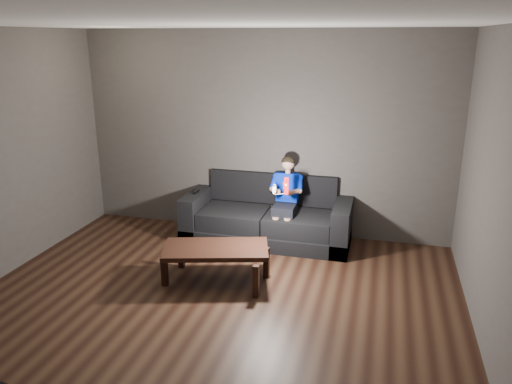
# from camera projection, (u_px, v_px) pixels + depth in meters

# --- Properties ---
(floor) EXTENTS (5.00, 5.00, 0.00)m
(floor) POSITION_uv_depth(u_px,v_px,m) (199.00, 324.00, 4.71)
(floor) COLOR black
(floor) RESTS_ON ground
(back_wall) EXTENTS (5.00, 0.04, 2.70)m
(back_wall) POSITION_uv_depth(u_px,v_px,m) (263.00, 135.00, 6.62)
(back_wall) COLOR #413A38
(back_wall) RESTS_ON ground
(right_wall) EXTENTS (0.04, 5.00, 2.70)m
(right_wall) POSITION_uv_depth(u_px,v_px,m) (509.00, 212.00, 3.70)
(right_wall) COLOR #413A38
(right_wall) RESTS_ON ground
(ceiling) EXTENTS (5.00, 5.00, 0.02)m
(ceiling) POSITION_uv_depth(u_px,v_px,m) (188.00, 22.00, 3.91)
(ceiling) COLOR white
(ceiling) RESTS_ON back_wall
(sofa) EXTENTS (2.17, 0.94, 0.84)m
(sofa) POSITION_uv_depth(u_px,v_px,m) (268.00, 219.00, 6.63)
(sofa) COLOR black
(sofa) RESTS_ON floor
(child) EXTENTS (0.42, 0.51, 1.02)m
(child) POSITION_uv_depth(u_px,v_px,m) (286.00, 192.00, 6.38)
(child) COLOR black
(child) RESTS_ON sofa
(wii_remote_red) EXTENTS (0.06, 0.08, 0.21)m
(wii_remote_red) POSITION_uv_depth(u_px,v_px,m) (286.00, 186.00, 5.94)
(wii_remote_red) COLOR red
(wii_remote_red) RESTS_ON child
(nunchuk_white) EXTENTS (0.06, 0.08, 0.14)m
(nunchuk_white) POSITION_uv_depth(u_px,v_px,m) (274.00, 189.00, 5.99)
(nunchuk_white) COLOR white
(nunchuk_white) RESTS_ON child
(wii_remote_black) EXTENTS (0.04, 0.15, 0.03)m
(wii_remote_black) POSITION_uv_depth(u_px,v_px,m) (196.00, 192.00, 6.69)
(wii_remote_black) COLOR black
(wii_remote_black) RESTS_ON sofa
(coffee_table) EXTENTS (1.24, 0.85, 0.41)m
(coffee_table) POSITION_uv_depth(u_px,v_px,m) (216.00, 252.00, 5.43)
(coffee_table) COLOR black
(coffee_table) RESTS_ON floor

